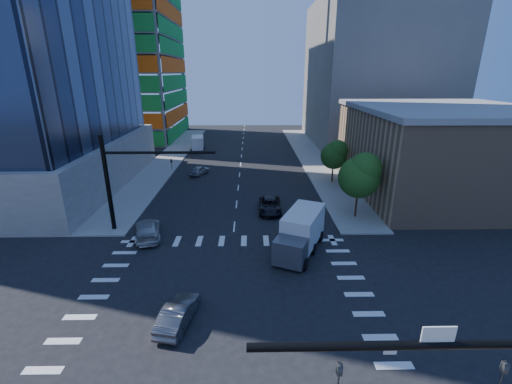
{
  "coord_description": "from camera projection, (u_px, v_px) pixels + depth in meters",
  "views": [
    {
      "loc": [
        1.63,
        -18.57,
        14.34
      ],
      "look_at": [
        2.07,
        8.0,
        5.0
      ],
      "focal_mm": 24.0,
      "sensor_mm": 36.0,
      "label": 1
    }
  ],
  "objects": [
    {
      "name": "road_markings",
      "position": [
        226.0,
        305.0,
        22.25
      ],
      "size": [
        20.0,
        20.0,
        0.01
      ],
      "primitive_type": "cube",
      "color": "silver",
      "rests_on": "ground"
    },
    {
      "name": "tree_north",
      "position": [
        335.0,
        154.0,
        45.56
      ],
      "size": [
        3.54,
        3.52,
        5.78
      ],
      "color": "#382316",
      "rests_on": "sidewalk_ne"
    },
    {
      "name": "signal_mast_nw",
      "position": [
        123.0,
        175.0,
        31.12
      ],
      "size": [
        10.2,
        0.4,
        9.0
      ],
      "color": "black",
      "rests_on": "sidewalk_nw"
    },
    {
      "name": "commercial_building",
      "position": [
        442.0,
        150.0,
        41.63
      ],
      "size": [
        20.5,
        22.5,
        10.6
      ],
      "color": "tan",
      "rests_on": "ground"
    },
    {
      "name": "car_sb_mid",
      "position": [
        200.0,
        170.0,
        50.46
      ],
      "size": [
        2.97,
        4.11,
        1.3
      ],
      "primitive_type": "imported",
      "rotation": [
        0.0,
        0.0,
        2.72
      ],
      "color": "#9D9EA4",
      "rests_on": "ground"
    },
    {
      "name": "sidewalk_nw",
      "position": [
        170.0,
        158.0,
        59.76
      ],
      "size": [
        5.0,
        60.0,
        0.15
      ],
      "primitive_type": "cube",
      "color": "gray",
      "rests_on": "ground"
    },
    {
      "name": "car_sb_cross",
      "position": [
        178.0,
        313.0,
        20.47
      ],
      "size": [
        2.25,
        4.4,
        1.38
      ],
      "primitive_type": "imported",
      "rotation": [
        0.0,
        0.0,
        2.95
      ],
      "color": "#4C4B50",
      "rests_on": "ground"
    },
    {
      "name": "sidewalk_ne",
      "position": [
        312.0,
        158.0,
        60.15
      ],
      "size": [
        5.0,
        60.0,
        0.15
      ],
      "primitive_type": "cube",
      "color": "gray",
      "rests_on": "ground"
    },
    {
      "name": "car_nb_far",
      "position": [
        270.0,
        205.0,
        37.01
      ],
      "size": [
        2.48,
        5.11,
        1.4
      ],
      "primitive_type": "imported",
      "rotation": [
        0.0,
        0.0,
        -0.03
      ],
      "color": "black",
      "rests_on": "ground"
    },
    {
      "name": "box_truck_near",
      "position": [
        299.0,
        236.0,
        28.31
      ],
      "size": [
        5.1,
        6.92,
        3.34
      ],
      "rotation": [
        0.0,
        0.0,
        -0.43
      ],
      "color": "black",
      "rests_on": "ground"
    },
    {
      "name": "tree_south",
      "position": [
        361.0,
        175.0,
        34.01
      ],
      "size": [
        4.16,
        4.16,
        6.82
      ],
      "color": "#382316",
      "rests_on": "sidewalk_ne"
    },
    {
      "name": "ground",
      "position": [
        226.0,
        305.0,
        22.25
      ],
      "size": [
        160.0,
        160.0,
        0.0
      ],
      "primitive_type": "plane",
      "color": "black",
      "rests_on": "ground"
    },
    {
      "name": "car_sb_near",
      "position": [
        148.0,
        229.0,
        31.21
      ],
      "size": [
        3.47,
        5.61,
        1.52
      ],
      "primitive_type": "imported",
      "rotation": [
        0.0,
        0.0,
        3.42
      ],
      "color": "#B2B2B2",
      "rests_on": "ground"
    },
    {
      "name": "construction_building",
      "position": [
        112.0,
        20.0,
        72.07
      ],
      "size": [
        25.16,
        34.5,
        70.6
      ],
      "color": "gray",
      "rests_on": "ground"
    },
    {
      "name": "bg_building_ne",
      "position": [
        374.0,
        74.0,
        69.91
      ],
      "size": [
        24.0,
        30.0,
        28.0
      ],
      "primitive_type": "cube",
      "color": "slate",
      "rests_on": "ground"
    },
    {
      "name": "box_truck_far",
      "position": [
        198.0,
        144.0,
        66.06
      ],
      "size": [
        2.87,
        5.59,
        2.82
      ],
      "rotation": [
        0.0,
        0.0,
        3.25
      ],
      "color": "black",
      "rests_on": "ground"
    }
  ]
}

